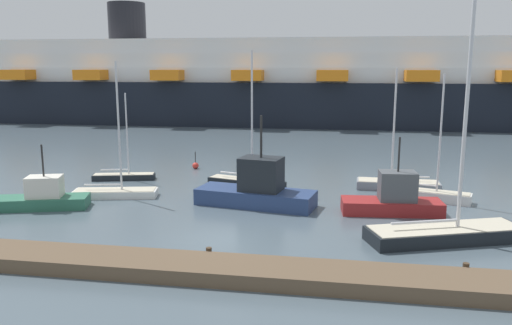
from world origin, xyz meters
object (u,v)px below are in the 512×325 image
at_px(sailboat_4, 446,228).
at_px(channel_buoy_0, 195,165).
at_px(sailboat_6, 246,180).
at_px(fishing_boat_2, 42,197).
at_px(cruise_ship, 256,85).
at_px(sailboat_1, 398,183).
at_px(sailboat_2, 430,194).
at_px(sailboat_0, 115,191).
at_px(sailboat_3, 124,175).
at_px(fishing_boat_0, 257,189).
at_px(fishing_boat_1, 394,199).

distance_m(sailboat_4, channel_buoy_0, 21.98).
bearing_deg(sailboat_4, sailboat_6, 120.16).
relative_size(fishing_boat_2, cruise_ship, 0.05).
bearing_deg(sailboat_1, channel_buoy_0, -14.83).
bearing_deg(cruise_ship, sailboat_2, -67.55).
height_order(sailboat_1, sailboat_2, sailboat_1).
height_order(sailboat_1, fishing_boat_2, sailboat_1).
xyz_separation_m(sailboat_0, sailboat_3, (-1.55, 4.79, -0.06)).
height_order(sailboat_0, fishing_boat_2, sailboat_0).
relative_size(sailboat_0, sailboat_3, 1.34).
bearing_deg(sailboat_1, sailboat_0, 17.45).
height_order(fishing_boat_0, cruise_ship, cruise_ship).
xyz_separation_m(sailboat_0, channel_buoy_0, (2.41, 9.50, -0.11)).
height_order(sailboat_2, fishing_boat_1, sailboat_2).
distance_m(sailboat_3, fishing_boat_2, 8.04).
bearing_deg(fishing_boat_0, cruise_ship, 109.88).
distance_m(fishing_boat_0, cruise_ship, 45.76).
relative_size(fishing_boat_1, fishing_boat_2, 1.01).
xyz_separation_m(sailboat_1, fishing_boat_2, (-20.66, -8.19, 0.26)).
distance_m(sailboat_2, sailboat_4, 7.57).
distance_m(sailboat_3, sailboat_6, 9.10).
xyz_separation_m(sailboat_4, fishing_boat_0, (-9.72, 4.62, 0.36)).
bearing_deg(fishing_boat_1, sailboat_6, 146.44).
xyz_separation_m(sailboat_6, channel_buoy_0, (-5.13, 5.19, -0.18)).
xyz_separation_m(sailboat_6, fishing_boat_0, (1.56, -4.80, 0.53)).
distance_m(sailboat_0, sailboat_1, 18.35).
distance_m(sailboat_3, sailboat_4, 22.64).
relative_size(sailboat_1, cruise_ship, 0.07).
relative_size(sailboat_0, fishing_boat_2, 1.51).
relative_size(fishing_boat_1, cruise_ship, 0.05).
bearing_deg(cruise_ship, fishing_boat_0, -80.91).
relative_size(sailboat_0, sailboat_6, 0.92).
height_order(sailboat_0, sailboat_1, sailboat_0).
xyz_separation_m(sailboat_0, sailboat_4, (18.81, -5.12, 0.24)).
distance_m(sailboat_2, fishing_boat_2, 23.00).
bearing_deg(channel_buoy_0, fishing_boat_0, -56.22).
relative_size(sailboat_3, sailboat_6, 0.69).
relative_size(sailboat_2, cruise_ship, 0.07).
distance_m(sailboat_0, sailboat_2, 19.44).
bearing_deg(fishing_boat_2, cruise_ship, 68.22).
xyz_separation_m(sailboat_1, cruise_ship, (-16.25, 39.31, 5.03)).
bearing_deg(channel_buoy_0, sailboat_0, -104.21).
relative_size(sailboat_6, cruise_ship, 0.08).
bearing_deg(sailboat_0, cruise_ship, 75.95).
relative_size(sailboat_1, sailboat_2, 1.04).
xyz_separation_m(sailboat_0, sailboat_2, (19.29, 2.44, 0.03)).
bearing_deg(sailboat_4, fishing_boat_1, 94.85).
height_order(sailboat_4, fishing_boat_0, sailboat_4).
distance_m(sailboat_0, cruise_ship, 44.70).
xyz_separation_m(channel_buoy_0, cruise_ship, (-1.03, 34.89, 5.15)).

